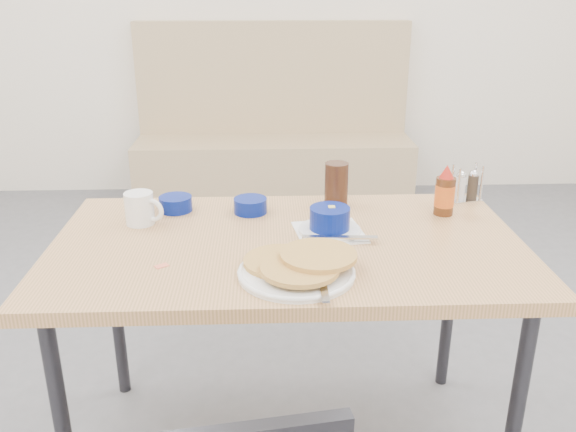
{
  "coord_description": "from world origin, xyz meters",
  "views": [
    {
      "loc": [
        -0.07,
        -1.41,
        1.49
      ],
      "look_at": [
        0.0,
        0.3,
        0.82
      ],
      "focal_mm": 38.0,
      "sensor_mm": 36.0,
      "label": 1
    }
  ],
  "objects_px": {
    "grits_setting": "(330,222)",
    "coffee_mug": "(141,208)",
    "booth_bench": "(274,150)",
    "dining_table": "(288,259)",
    "condiment_caddy": "(466,188)",
    "pancake_plate": "(298,267)",
    "creamer_bowl": "(176,204)",
    "amber_tumbler": "(336,184)",
    "butter_bowl": "(250,206)",
    "syrup_bottle": "(445,193)"
  },
  "relations": [
    {
      "from": "butter_bowl",
      "to": "syrup_bottle",
      "type": "xyz_separation_m",
      "value": [
        0.64,
        -0.04,
        0.05
      ]
    },
    {
      "from": "dining_table",
      "to": "syrup_bottle",
      "type": "relative_size",
      "value": 8.26
    },
    {
      "from": "grits_setting",
      "to": "butter_bowl",
      "type": "distance_m",
      "value": 0.31
    },
    {
      "from": "butter_bowl",
      "to": "amber_tumbler",
      "type": "distance_m",
      "value": 0.3
    },
    {
      "from": "dining_table",
      "to": "creamer_bowl",
      "type": "height_order",
      "value": "creamer_bowl"
    },
    {
      "from": "amber_tumbler",
      "to": "creamer_bowl",
      "type": "bearing_deg",
      "value": -176.66
    },
    {
      "from": "dining_table",
      "to": "condiment_caddy",
      "type": "distance_m",
      "value": 0.73
    },
    {
      "from": "creamer_bowl",
      "to": "pancake_plate",
      "type": "bearing_deg",
      "value": -51.93
    },
    {
      "from": "coffee_mug",
      "to": "butter_bowl",
      "type": "relative_size",
      "value": 1.17
    },
    {
      "from": "coffee_mug",
      "to": "syrup_bottle",
      "type": "relative_size",
      "value": 0.76
    },
    {
      "from": "grits_setting",
      "to": "syrup_bottle",
      "type": "bearing_deg",
      "value": 20.5
    },
    {
      "from": "creamer_bowl",
      "to": "condiment_caddy",
      "type": "xyz_separation_m",
      "value": [
        1.01,
        0.07,
        0.02
      ]
    },
    {
      "from": "coffee_mug",
      "to": "grits_setting",
      "type": "relative_size",
      "value": 0.52
    },
    {
      "from": "grits_setting",
      "to": "butter_bowl",
      "type": "bearing_deg",
      "value": 142.7
    },
    {
      "from": "booth_bench",
      "to": "syrup_bottle",
      "type": "height_order",
      "value": "booth_bench"
    },
    {
      "from": "booth_bench",
      "to": "grits_setting",
      "type": "xyz_separation_m",
      "value": [
        0.13,
        -2.48,
        0.45
      ]
    },
    {
      "from": "creamer_bowl",
      "to": "grits_setting",
      "type": "bearing_deg",
      "value": -23.38
    },
    {
      "from": "dining_table",
      "to": "pancake_plate",
      "type": "xyz_separation_m",
      "value": [
        0.02,
        -0.22,
        0.08
      ]
    },
    {
      "from": "butter_bowl",
      "to": "amber_tumbler",
      "type": "bearing_deg",
      "value": 11.48
    },
    {
      "from": "creamer_bowl",
      "to": "butter_bowl",
      "type": "distance_m",
      "value": 0.25
    },
    {
      "from": "coffee_mug",
      "to": "booth_bench",
      "type": "bearing_deg",
      "value": 79.08
    },
    {
      "from": "booth_bench",
      "to": "coffee_mug",
      "type": "distance_m",
      "value": 2.47
    },
    {
      "from": "booth_bench",
      "to": "condiment_caddy",
      "type": "distance_m",
      "value": 2.34
    },
    {
      "from": "pancake_plate",
      "to": "butter_bowl",
      "type": "bearing_deg",
      "value": 106.12
    },
    {
      "from": "creamer_bowl",
      "to": "coffee_mug",
      "type": "bearing_deg",
      "value": -129.25
    },
    {
      "from": "butter_bowl",
      "to": "syrup_bottle",
      "type": "distance_m",
      "value": 0.64
    },
    {
      "from": "amber_tumbler",
      "to": "condiment_caddy",
      "type": "distance_m",
      "value": 0.46
    },
    {
      "from": "pancake_plate",
      "to": "amber_tumbler",
      "type": "height_order",
      "value": "amber_tumbler"
    },
    {
      "from": "pancake_plate",
      "to": "creamer_bowl",
      "type": "xyz_separation_m",
      "value": [
        -0.39,
        0.49,
        0.0
      ]
    },
    {
      "from": "creamer_bowl",
      "to": "syrup_bottle",
      "type": "height_order",
      "value": "syrup_bottle"
    },
    {
      "from": "coffee_mug",
      "to": "condiment_caddy",
      "type": "distance_m",
      "value": 1.11
    },
    {
      "from": "dining_table",
      "to": "butter_bowl",
      "type": "xyz_separation_m",
      "value": [
        -0.11,
        0.24,
        0.09
      ]
    },
    {
      "from": "condiment_caddy",
      "to": "syrup_bottle",
      "type": "xyz_separation_m",
      "value": [
        -0.12,
        -0.13,
        0.03
      ]
    },
    {
      "from": "pancake_plate",
      "to": "grits_setting",
      "type": "relative_size",
      "value": 1.33
    },
    {
      "from": "coffee_mug",
      "to": "creamer_bowl",
      "type": "height_order",
      "value": "coffee_mug"
    },
    {
      "from": "dining_table",
      "to": "amber_tumbler",
      "type": "height_order",
      "value": "amber_tumbler"
    },
    {
      "from": "dining_table",
      "to": "amber_tumbler",
      "type": "bearing_deg",
      "value": 59.27
    },
    {
      "from": "amber_tumbler",
      "to": "syrup_bottle",
      "type": "relative_size",
      "value": 0.89
    },
    {
      "from": "pancake_plate",
      "to": "syrup_bottle",
      "type": "xyz_separation_m",
      "value": [
        0.5,
        0.42,
        0.05
      ]
    },
    {
      "from": "grits_setting",
      "to": "creamer_bowl",
      "type": "distance_m",
      "value": 0.54
    },
    {
      "from": "dining_table",
      "to": "coffee_mug",
      "type": "height_order",
      "value": "coffee_mug"
    },
    {
      "from": "condiment_caddy",
      "to": "coffee_mug",
      "type": "bearing_deg",
      "value": 175.65
    },
    {
      "from": "coffee_mug",
      "to": "condiment_caddy",
      "type": "height_order",
      "value": "condiment_caddy"
    },
    {
      "from": "booth_bench",
      "to": "condiment_caddy",
      "type": "xyz_separation_m",
      "value": [
        0.64,
        -2.2,
        0.46
      ]
    },
    {
      "from": "dining_table",
      "to": "condiment_caddy",
      "type": "xyz_separation_m",
      "value": [
        0.64,
        0.33,
        0.11
      ]
    },
    {
      "from": "booth_bench",
      "to": "pancake_plate",
      "type": "height_order",
      "value": "booth_bench"
    },
    {
      "from": "booth_bench",
      "to": "butter_bowl",
      "type": "height_order",
      "value": "booth_bench"
    },
    {
      "from": "grits_setting",
      "to": "coffee_mug",
      "type": "bearing_deg",
      "value": 170.32
    },
    {
      "from": "dining_table",
      "to": "creamer_bowl",
      "type": "bearing_deg",
      "value": 143.87
    },
    {
      "from": "booth_bench",
      "to": "coffee_mug",
      "type": "bearing_deg",
      "value": -100.92
    }
  ]
}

